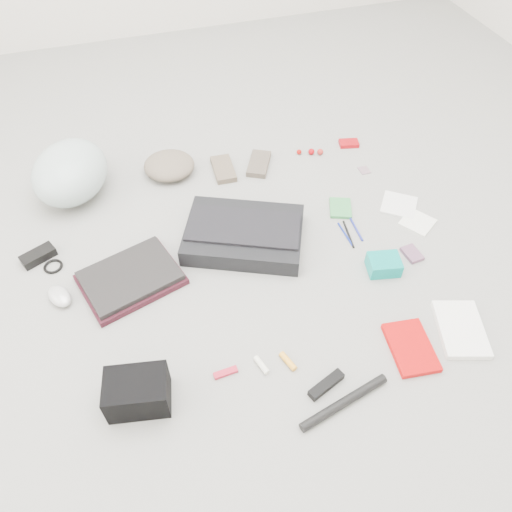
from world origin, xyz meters
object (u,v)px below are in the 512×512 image
object	(u,v)px
messenger_bag	(244,235)
book_red	(411,347)
laptop	(130,276)
accordion_wallet	(384,265)
bike_helmet	(70,172)
camera_bag	(138,392)

from	to	relation	value
messenger_bag	book_red	xyz separation A→B (m)	(0.38, -0.62, -0.03)
laptop	accordion_wallet	distance (m)	0.92
laptop	book_red	bearing A→B (deg)	-50.77
messenger_bag	bike_helmet	world-z (taller)	bike_helmet
bike_helmet	accordion_wallet	xyz separation A→B (m)	(1.05, -0.77, -0.08)
book_red	accordion_wallet	size ratio (longest dim) A/B	1.72
messenger_bag	camera_bag	world-z (taller)	camera_bag
messenger_bag	laptop	size ratio (longest dim) A/B	1.37
camera_bag	accordion_wallet	size ratio (longest dim) A/B	1.60
laptop	book_red	world-z (taller)	laptop
messenger_bag	laptop	distance (m)	0.45
laptop	camera_bag	xyz separation A→B (m)	(-0.04, -0.47, 0.03)
bike_helmet	accordion_wallet	size ratio (longest dim) A/B	3.19
bike_helmet	camera_bag	world-z (taller)	bike_helmet
messenger_bag	accordion_wallet	size ratio (longest dim) A/B	3.85
laptop	accordion_wallet	xyz separation A→B (m)	(0.89, -0.22, -0.01)
messenger_bag	laptop	xyz separation A→B (m)	(-0.44, -0.07, -0.00)
laptop	camera_bag	bearing A→B (deg)	-111.60
messenger_bag	accordion_wallet	xyz separation A→B (m)	(0.45, -0.29, -0.01)
camera_bag	book_red	world-z (taller)	camera_bag
bike_helmet	book_red	bearing A→B (deg)	-24.69
bike_helmet	camera_bag	xyz separation A→B (m)	(0.12, -1.02, -0.05)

